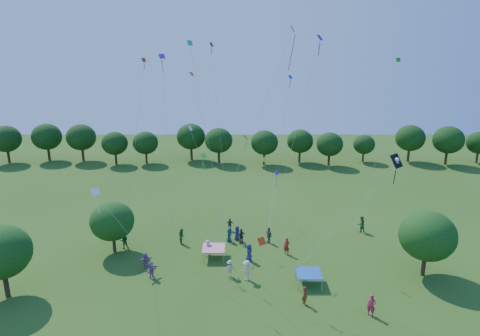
% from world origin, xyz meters
% --- Properties ---
extents(near_tree_west, '(4.88, 4.88, 6.27)m').
position_xyz_m(near_tree_west, '(-19.50, 13.32, 4.06)').
color(near_tree_west, '#422B19').
rests_on(near_tree_west, ground).
extents(near_tree_north, '(4.36, 4.36, 5.35)m').
position_xyz_m(near_tree_north, '(-12.76, 21.26, 3.38)').
color(near_tree_north, '#422B19').
rests_on(near_tree_north, ground).
extents(near_tree_east, '(4.98, 4.98, 6.18)m').
position_xyz_m(near_tree_east, '(16.72, 16.68, 3.93)').
color(near_tree_east, '#422B19').
rests_on(near_tree_east, ground).
extents(treeline, '(88.01, 8.77, 6.77)m').
position_xyz_m(treeline, '(-1.73, 55.43, 4.09)').
color(treeline, '#422B19').
rests_on(treeline, ground).
extents(tent_red_stripe, '(2.20, 2.20, 1.10)m').
position_xyz_m(tent_red_stripe, '(-2.58, 20.02, 1.04)').
color(tent_red_stripe, '#EC1B4C').
rests_on(tent_red_stripe, ground).
extents(tent_blue, '(2.20, 2.20, 1.10)m').
position_xyz_m(tent_blue, '(6.03, 15.19, 1.04)').
color(tent_blue, '#1B53B3').
rests_on(tent_blue, ground).
extents(crowd_person_0, '(0.79, 0.99, 1.78)m').
position_xyz_m(crowd_person_0, '(0.88, 19.40, 0.89)').
color(crowd_person_0, navy).
rests_on(crowd_person_0, ground).
extents(crowd_person_1, '(0.79, 0.70, 1.79)m').
position_xyz_m(crowd_person_1, '(10.18, 10.63, 0.89)').
color(crowd_person_1, '#9F1C41').
rests_on(crowd_person_1, ground).
extents(crowd_person_2, '(0.91, 0.63, 1.67)m').
position_xyz_m(crowd_person_2, '(-11.95, 22.07, 0.84)').
color(crowd_person_2, '#274F22').
rests_on(crowd_person_2, ground).
extents(crowd_person_3, '(1.13, 0.65, 1.63)m').
position_xyz_m(crowd_person_3, '(-3.20, 20.56, 0.82)').
color(crowd_person_3, beige).
rests_on(crowd_person_3, ground).
extents(crowd_person_4, '(0.93, 1.11, 1.73)m').
position_xyz_m(crowd_person_4, '(3.04, 23.36, 0.87)').
color(crowd_person_4, '#413B34').
rests_on(crowd_person_4, ground).
extents(crowd_person_5, '(1.13, 1.57, 1.59)m').
position_xyz_m(crowd_person_5, '(-7.98, 16.25, 0.80)').
color(crowd_person_5, '#A15E9D').
rests_on(crowd_person_5, ground).
extents(crowd_person_6, '(0.70, 0.85, 1.52)m').
position_xyz_m(crowd_person_6, '(-1.16, 23.65, 0.76)').
color(crowd_person_6, navy).
rests_on(crowd_person_6, ground).
extents(crowd_person_7, '(0.78, 0.68, 1.75)m').
position_xyz_m(crowd_person_7, '(4.68, 20.73, 0.88)').
color(crowd_person_7, maroon).
rests_on(crowd_person_7, ground).
extents(crowd_person_8, '(0.75, 0.94, 1.68)m').
position_xyz_m(crowd_person_8, '(-6.15, 23.20, 0.84)').
color(crowd_person_8, '#2A632E').
rests_on(crowd_person_8, ground).
extents(crowd_person_9, '(1.05, 0.50, 1.58)m').
position_xyz_m(crowd_person_9, '(-0.90, 16.49, 0.79)').
color(crowd_person_9, '#AEA48B').
rests_on(crowd_person_9, ground).
extents(crowd_person_10, '(0.88, 0.43, 1.47)m').
position_xyz_m(crowd_person_10, '(-1.14, 26.44, 0.74)').
color(crowd_person_10, '#3D3731').
rests_on(crowd_person_10, ground).
extents(crowd_person_11, '(1.49, 1.17, 1.53)m').
position_xyz_m(crowd_person_11, '(-8.91, 18.09, 0.76)').
color(crowd_person_11, '#A35FA1').
rests_on(crowd_person_11, ground).
extents(crowd_person_12, '(0.75, 0.90, 1.60)m').
position_xyz_m(crowd_person_12, '(-0.32, 24.08, 0.80)').
color(crowd_person_12, navy).
rests_on(crowd_person_12, ground).
extents(crowd_person_13, '(0.61, 0.71, 1.60)m').
position_xyz_m(crowd_person_13, '(5.23, 12.14, 0.80)').
color(crowd_person_13, maroon).
rests_on(crowd_person_13, ground).
extents(crowd_person_14, '(1.05, 0.83, 1.88)m').
position_xyz_m(crowd_person_14, '(13.59, 26.06, 0.94)').
color(crowd_person_14, '#23522D').
rests_on(crowd_person_14, ground).
extents(crowd_person_15, '(1.32, 1.21, 1.90)m').
position_xyz_m(crowd_person_15, '(0.62, 15.88, 0.95)').
color(crowd_person_15, beige).
rests_on(crowd_person_15, ground).
extents(crowd_person_16, '(1.07, 0.97, 1.71)m').
position_xyz_m(crowd_person_16, '(0.15, 23.08, 0.85)').
color(crowd_person_16, '#392F2D').
rests_on(crowd_person_16, ground).
extents(pirate_kite, '(9.15, 1.22, 10.87)m').
position_xyz_m(pirate_kite, '(11.89, 13.56, 11.46)').
color(pirate_kite, black).
extents(red_high_kite, '(8.45, 4.34, 20.54)m').
position_xyz_m(red_high_kite, '(2.84, 18.16, 17.43)').
color(red_high_kite, red).
extents(small_kite_0, '(1.86, 2.25, 19.21)m').
position_xyz_m(small_kite_0, '(-2.48, 26.72, 15.13)').
color(small_kite_0, red).
extents(small_kite_1, '(0.88, 5.72, 5.15)m').
position_xyz_m(small_kite_1, '(1.55, 11.57, 5.56)').
color(small_kite_1, red).
extents(small_kite_2, '(0.44, 0.97, 11.65)m').
position_xyz_m(small_kite_2, '(0.46, 17.05, 10.33)').
color(small_kite_2, orange).
extents(small_kite_3, '(2.20, 2.79, 10.39)m').
position_xyz_m(small_kite_3, '(-3.41, 16.27, 9.25)').
color(small_kite_3, green).
extents(small_kite_4, '(5.09, 3.14, 19.80)m').
position_xyz_m(small_kite_4, '(5.66, 18.68, 16.42)').
color(small_kite_4, '#1911AE').
extents(small_kite_5, '(1.02, 2.39, 18.13)m').
position_xyz_m(small_kite_5, '(-7.46, 24.30, 15.45)').
color(small_kite_5, purple).
extents(small_kite_6, '(1.58, 8.52, 9.43)m').
position_xyz_m(small_kite_6, '(-9.82, 11.22, 8.80)').
color(small_kite_6, white).
extents(small_kite_7, '(3.91, 4.24, 19.44)m').
position_xyz_m(small_kite_7, '(-4.56, 28.54, 16.16)').
color(small_kite_7, '#0CB692').
extents(small_kite_8, '(2.47, 3.75, 17.69)m').
position_xyz_m(small_kite_8, '(-10.43, 25.86, 13.99)').
color(small_kite_8, '#BC370B').
extents(small_kite_9, '(4.06, 4.85, 16.11)m').
position_xyz_m(small_kite_9, '(-4.42, 28.74, 13.40)').
color(small_kite_9, '#F4340C').
extents(small_kite_10, '(0.81, 0.97, 7.98)m').
position_xyz_m(small_kite_10, '(2.60, 23.75, 7.75)').
color(small_kite_10, yellow).
extents(small_kite_11, '(2.85, 0.97, 17.79)m').
position_xyz_m(small_kite_11, '(14.46, 23.96, 13.55)').
color(small_kite_11, '#198C1B').
extents(small_kite_12, '(2.47, 1.69, 16.10)m').
position_xyz_m(small_kite_12, '(4.42, 24.50, 13.00)').
color(small_kite_12, blue).
extents(small_kite_13, '(1.58, 6.67, 4.77)m').
position_xyz_m(small_kite_13, '(4.06, 28.63, 5.02)').
color(small_kite_13, '#691BA5').
extents(small_kite_14, '(3.80, 1.11, 10.83)m').
position_xyz_m(small_kite_14, '(-4.56, 25.86, 9.93)').
color(small_kite_14, white).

